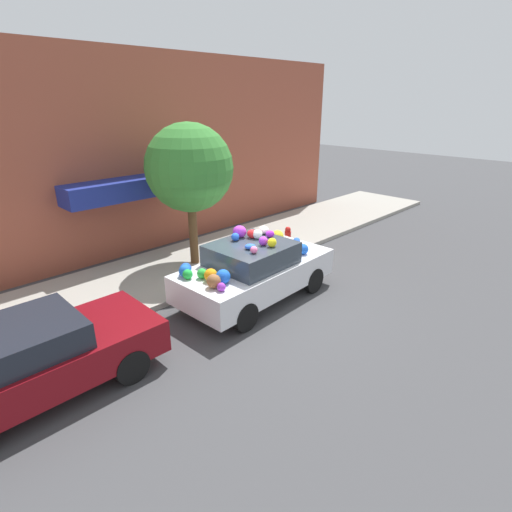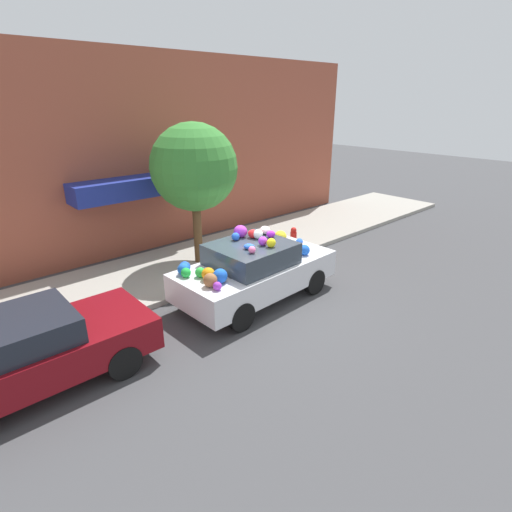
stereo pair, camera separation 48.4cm
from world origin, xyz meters
name	(u,v)px [view 1 (the left image)]	position (x,y,z in m)	size (l,w,h in m)	color
ground_plane	(254,297)	(0.00, 0.00, 0.00)	(60.00, 60.00, 0.00)	#424244
sidewalk_curb	(188,265)	(0.00, 2.70, 0.07)	(24.00, 3.20, 0.14)	#9E998E
building_facade	(137,157)	(-0.04, 4.92, 2.93)	(18.00, 1.20, 5.94)	#9E4C38
street_tree	(189,168)	(0.15, 2.58, 2.84)	(2.36, 2.36, 3.90)	brown
fire_hydrant	(288,237)	(2.97, 1.45, 0.48)	(0.20, 0.20, 0.70)	red
art_car	(255,269)	(-0.04, -0.08, 0.78)	(4.04, 1.95, 1.75)	silver
parked_car_plain	(32,359)	(-4.97, 0.02, 0.71)	(4.00, 1.75, 1.36)	maroon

